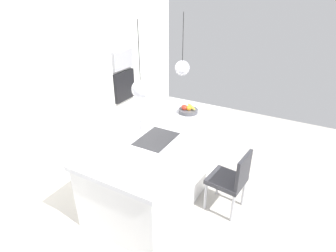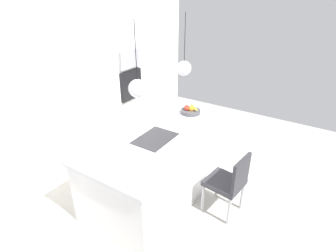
# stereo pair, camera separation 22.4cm
# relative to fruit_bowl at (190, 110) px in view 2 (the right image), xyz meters

# --- Properties ---
(floor) EXTENTS (6.60, 6.60, 0.00)m
(floor) POSITION_rel_fruit_bowl_xyz_m (-0.73, -0.00, -0.94)
(floor) COLOR #BCB7AD
(floor) RESTS_ON ground
(back_wall) EXTENTS (6.00, 0.10, 2.60)m
(back_wall) POSITION_rel_fruit_bowl_xyz_m (-0.73, 1.65, 0.36)
(back_wall) COLOR white
(back_wall) RESTS_ON ground
(kitchen_island) EXTENTS (2.39, 1.13, 0.90)m
(kitchen_island) POSITION_rel_fruit_bowl_xyz_m (-0.73, -0.00, -0.49)
(kitchen_island) COLOR white
(kitchen_island) RESTS_ON ground
(sink_basin) EXTENTS (0.56, 0.40, 0.02)m
(sink_basin) POSITION_rel_fruit_bowl_xyz_m (-0.93, -0.00, -0.05)
(sink_basin) COLOR #2D2D30
(sink_basin) RESTS_ON kitchen_island
(faucet) EXTENTS (0.02, 0.17, 0.22)m
(faucet) POSITION_rel_fruit_bowl_xyz_m (-0.93, 0.21, 0.09)
(faucet) COLOR silver
(faucet) RESTS_ON kitchen_island
(fruit_bowl) EXTENTS (0.30, 0.30, 0.15)m
(fruit_bowl) POSITION_rel_fruit_bowl_xyz_m (0.00, 0.00, 0.00)
(fruit_bowl) COLOR #4C4C51
(fruit_bowl) RESTS_ON kitchen_island
(microwave) EXTENTS (0.54, 0.08, 0.34)m
(microwave) POSITION_rel_fruit_bowl_xyz_m (0.48, 1.58, 0.49)
(microwave) COLOR #9E9EA3
(microwave) RESTS_ON back_wall
(oven) EXTENTS (0.56, 0.08, 0.56)m
(oven) POSITION_rel_fruit_bowl_xyz_m (0.48, 1.58, -0.01)
(oven) COLOR black
(oven) RESTS_ON back_wall
(chair_near) EXTENTS (0.46, 0.48, 0.87)m
(chair_near) POSITION_rel_fruit_bowl_xyz_m (-0.72, -0.96, -0.46)
(chair_near) COLOR #333338
(chair_near) RESTS_ON ground
(pendant_light_left) EXTENTS (0.20, 0.20, 0.80)m
(pendant_light_left) POSITION_rel_fruit_bowl_xyz_m (-1.22, -0.00, 0.70)
(pendant_light_left) COLOR silver
(pendant_light_right) EXTENTS (0.20, 0.20, 0.80)m
(pendant_light_right) POSITION_rel_fruit_bowl_xyz_m (-0.23, -0.00, 0.70)
(pendant_light_right) COLOR silver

